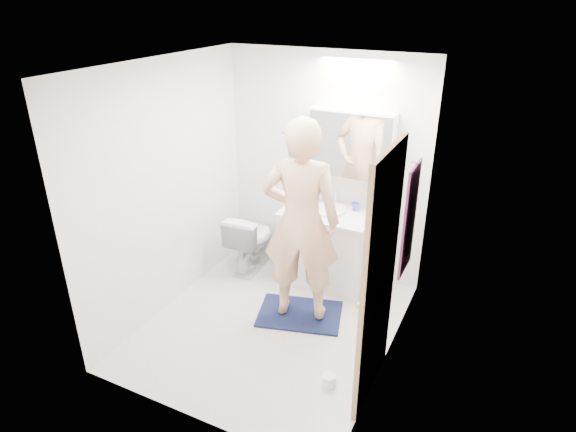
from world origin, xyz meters
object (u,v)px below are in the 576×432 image
Objects in this scene: toilet at (251,240)px; toothbrush_cup at (355,207)px; vanity_cabinet at (326,249)px; toilet_paper_roll at (329,380)px; soap_bottle_a at (306,192)px; soap_bottle_b at (321,195)px; medicine_cabinet at (351,145)px; person at (301,222)px.

toothbrush_cup is at bearing -169.51° from toilet.
vanity_cabinet is 1.63m from toilet_paper_roll.
toilet_paper_roll is (0.39, -1.62, -0.81)m from toothbrush_cup.
soap_bottle_b is (0.16, 0.03, -0.02)m from soap_bottle_a.
medicine_cabinet reaches higher than toilet.
vanity_cabinet is at bearing -124.13° from medicine_cabinet.
soap_bottle_a is 1.22× the size of soap_bottle_b.
vanity_cabinet is 0.58m from soap_bottle_b.
medicine_cabinet is 9.67× the size of toothbrush_cup.
toilet is 3.60× the size of soap_bottle_b.
soap_bottle_a is at bearing -157.96° from toilet.
medicine_cabinet reaches higher than toothbrush_cup.
soap_bottle_a is at bearing 154.25° from vanity_cabinet.
medicine_cabinet is at bearing -113.11° from person.
person is 1.37m from toilet_paper_roll.
vanity_cabinet is 8.18× the size of toilet_paper_roll.
person is at bearing -104.33° from toothbrush_cup.
person is (0.02, -0.71, 0.62)m from vanity_cabinet.
medicine_cabinet is 3.76× the size of soap_bottle_a.
medicine_cabinet is 8.00× the size of toilet_paper_roll.
soap_bottle_a is (-0.45, -0.06, -0.56)m from medicine_cabinet.
toilet is at bearing 137.97° from toilet_paper_roll.
soap_bottle_a is 2.07m from toilet_paper_roll.
person reaches higher than toothbrush_cup.
toothbrush_cup is 1.86m from toilet_paper_roll.
soap_bottle_b is at bearing 177.11° from toothbrush_cup.
toilet_paper_roll is at bearing -59.80° from soap_bottle_a.
medicine_cabinet is 0.66m from soap_bottle_b.
soap_bottle_a is (-0.33, 0.86, -0.08)m from person.
soap_bottle_a reaches higher than toilet_paper_roll.
soap_bottle_b is (-0.15, 0.18, 0.53)m from vanity_cabinet.
person is 21.24× the size of toothbrush_cup.
vanity_cabinet is 0.95m from person.
toilet is 0.36× the size of person.
person reaches higher than vanity_cabinet.
soap_bottle_b is at bearing -160.95° from toilet.
toothbrush_cup is at bearing -2.89° from soap_bottle_b.
vanity_cabinet is 0.65m from soap_bottle_a.
medicine_cabinet is at bearing 106.18° from toilet_paper_roll.
soap_bottle_a is at bearing -172.46° from medicine_cabinet.
soap_bottle_b is at bearing -94.46° from person.
toilet_paper_roll is (0.63, -1.46, -0.34)m from vanity_cabinet.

